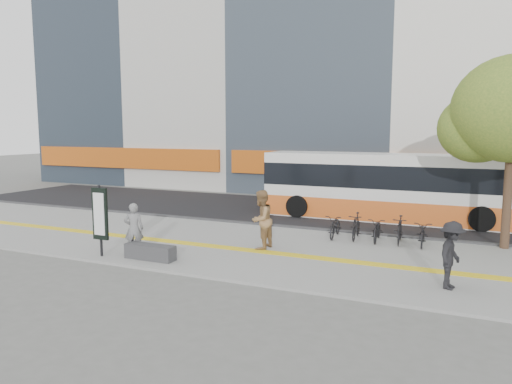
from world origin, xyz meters
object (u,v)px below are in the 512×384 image
at_px(seated_woman, 134,229).
at_px(pedestrian_dark, 451,255).
at_px(bench, 150,252).
at_px(bus, 388,189).
at_px(pedestrian_tan, 261,220).
at_px(street_tree, 512,112).
at_px(signboard, 100,215).

bearing_deg(seated_woman, pedestrian_dark, 151.54).
distance_m(bench, bus, 11.16).
bearing_deg(pedestrian_tan, bus, 164.67).
bearing_deg(bench, pedestrian_dark, 5.44).
height_order(bench, bus, bus).
xyz_separation_m(bus, pedestrian_tan, (-2.89, -7.13, -0.36)).
relative_size(bench, pedestrian_dark, 0.96).
xyz_separation_m(street_tree, pedestrian_dark, (-1.44, -5.23, -3.60)).
xyz_separation_m(signboard, pedestrian_dark, (9.94, 1.10, -0.45)).
bearing_deg(street_tree, seated_woman, -151.49).
bearing_deg(bench, pedestrian_tan, 45.55).
bearing_deg(signboard, street_tree, 29.07).
distance_m(street_tree, pedestrian_dark, 6.51).
xyz_separation_m(bus, seated_woman, (-6.21, -9.43, -0.51)).
relative_size(bus, pedestrian_tan, 5.56).
bearing_deg(street_tree, pedestrian_dark, -105.39).
distance_m(bus, seated_woman, 11.30).
bearing_deg(bus, street_tree, -40.08).
height_order(signboard, bus, bus).
bearing_deg(signboard, bench, 10.81).
relative_size(street_tree, pedestrian_tan, 3.27).
xyz_separation_m(street_tree, pedestrian_tan, (-7.26, -3.46, -3.47)).
xyz_separation_m(signboard, street_tree, (11.38, 6.33, 3.15)).
relative_size(bench, pedestrian_tan, 0.83).
height_order(street_tree, pedestrian_dark, street_tree).
bearing_deg(street_tree, pedestrian_tan, -154.56).
bearing_deg(signboard, bus, 54.99).
height_order(street_tree, seated_woman, street_tree).
xyz_separation_m(signboard, pedestrian_tan, (4.12, 2.87, -0.32)).
height_order(signboard, pedestrian_dark, signboard).
distance_m(bus, pedestrian_dark, 9.39).
height_order(signboard, street_tree, street_tree).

